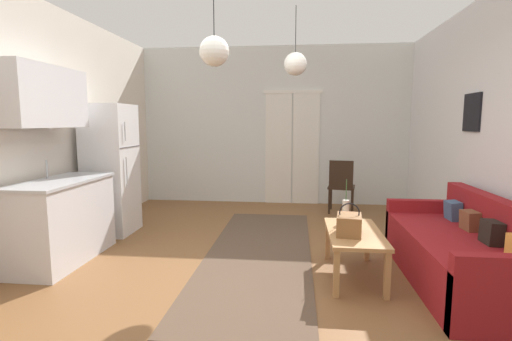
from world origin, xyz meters
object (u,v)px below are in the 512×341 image
at_px(couch, 465,255).
at_px(pendant_lamp_near, 214,51).
at_px(bamboo_vase, 346,211).
at_px(pendant_lamp_far, 295,64).
at_px(refrigerator, 111,169).
at_px(coffee_table, 354,237).
at_px(accent_chair, 341,184).
at_px(handbag, 349,224).

xyz_separation_m(couch, pendant_lamp_near, (-2.21, -0.53, 1.77)).
xyz_separation_m(bamboo_vase, pendant_lamp_far, (-0.55, 0.70, 1.61)).
distance_m(refrigerator, pendant_lamp_near, 2.79).
xyz_separation_m(couch, bamboo_vase, (-1.03, 0.40, 0.29)).
height_order(couch, pendant_lamp_far, pendant_lamp_far).
relative_size(coffee_table, accent_chair, 1.14).
distance_m(couch, pendant_lamp_near, 2.88).
xyz_separation_m(coffee_table, pendant_lamp_near, (-1.22, -0.59, 1.65)).
relative_size(bamboo_vase, refrigerator, 0.26).
bearing_deg(coffee_table, refrigerator, 158.80).
bearing_deg(coffee_table, handbag, -121.93).
relative_size(bamboo_vase, pendant_lamp_near, 0.49).
distance_m(handbag, accent_chair, 2.74).
bearing_deg(pendant_lamp_near, handbag, 22.77).
xyz_separation_m(bamboo_vase, accent_chair, (0.21, 2.27, -0.08)).
bearing_deg(accent_chair, coffee_table, 96.63).
distance_m(coffee_table, pendant_lamp_far, 2.15).
bearing_deg(handbag, pendant_lamp_near, -157.23).
bearing_deg(bamboo_vase, handbag, -93.27).
height_order(handbag, accent_chair, accent_chair).
bearing_deg(bamboo_vase, pendant_lamp_near, -141.30).
height_order(bamboo_vase, pendant_lamp_far, pendant_lamp_far).
distance_m(coffee_table, accent_chair, 2.62).
height_order(accent_chair, pendant_lamp_far, pendant_lamp_far).
xyz_separation_m(couch, coffee_table, (-0.99, 0.06, 0.11)).
distance_m(handbag, pendant_lamp_far, 2.07).
height_order(handbag, pendant_lamp_near, pendant_lamp_near).
relative_size(couch, refrigerator, 1.14).
relative_size(bamboo_vase, handbag, 1.40).
relative_size(couch, pendant_lamp_near, 2.12).
bearing_deg(accent_chair, refrigerator, 34.58).
height_order(couch, accent_chair, accent_chair).
bearing_deg(couch, pendant_lamp_near, -166.38).
bearing_deg(accent_chair, couch, 117.44).
bearing_deg(refrigerator, couch, -17.05).
relative_size(couch, pendant_lamp_far, 2.42).
relative_size(handbag, refrigerator, 0.19).
bearing_deg(refrigerator, handbag, -23.48).
relative_size(refrigerator, accent_chair, 1.96).
xyz_separation_m(accent_chair, pendant_lamp_far, (-0.76, -1.57, 1.69)).
distance_m(couch, coffee_table, 1.00).
bearing_deg(handbag, pendant_lamp_far, 114.30).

